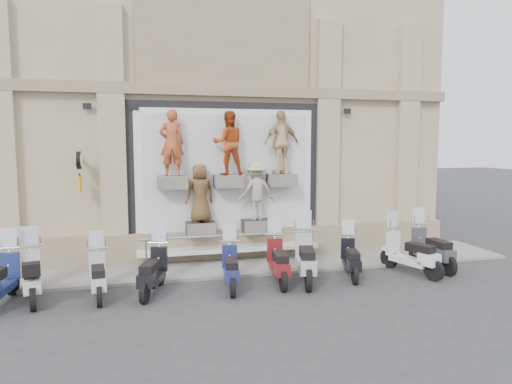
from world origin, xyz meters
The scene contains 15 objects.
ground centered at (0.00, 0.00, 0.00)m, with size 90.00×90.00×0.00m, color #303033.
sidewalk centered at (0.00, 2.10, 0.04)m, with size 16.00×2.20×0.08m, color gray.
building centered at (0.00, 7.00, 6.00)m, with size 14.00×8.60×12.00m, color tan, non-canonical shape.
shop_vitrine centered at (0.09, 2.74, 2.45)m, with size 5.60×0.83×4.30m.
guard_rail centered at (0.00, 2.00, 0.47)m, with size 5.06×0.10×0.93m, color #9EA0A5, non-canonical shape.
clock_sign_bracket centered at (-3.90, 2.47, 2.80)m, with size 0.10×0.80×1.02m.
scooter_b centered at (-4.72, 0.50, 0.77)m, with size 0.55×1.89×1.53m, color silver, non-canonical shape.
scooter_c centered at (-3.35, 0.36, 0.69)m, with size 0.50×1.71×1.39m, color #ACB0BA, non-canonical shape.
scooter_d centered at (-2.17, 0.33, 0.74)m, with size 0.53×1.81×1.47m, color black, non-canonical shape.
scooter_e centered at (-0.40, 0.26, 0.71)m, with size 0.51×1.74×1.42m, color navy, non-canonical shape.
scooter_f centered at (0.80, 0.40, 0.76)m, with size 0.54×1.86×1.51m, color maroon, non-canonical shape.
scooter_g centered at (1.48, 0.32, 0.84)m, with size 0.60×2.06×1.68m, color #9FA1A5, non-canonical shape.
scooter_h centered at (2.73, 0.42, 0.69)m, with size 0.49×1.70×1.38m, color black, non-canonical shape.
scooter_i centered at (4.35, 0.28, 0.79)m, with size 0.57×1.95×1.58m, color silver, non-canonical shape.
scooter_j centered at (5.19, 0.60, 0.79)m, with size 0.57×1.95×1.59m, color #33383F, non-canonical shape.
Camera 1 is at (-2.37, -9.94, 3.38)m, focal length 32.00 mm.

